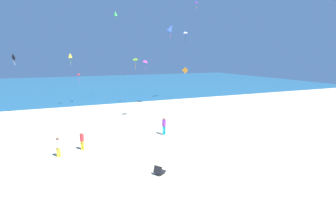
% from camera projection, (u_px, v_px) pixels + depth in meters
% --- Properties ---
extents(ground_plane, '(120.00, 120.00, 0.00)m').
position_uv_depth(ground_plane, '(148.00, 138.00, 21.86)').
color(ground_plane, beige).
extents(ocean_water, '(120.00, 60.00, 0.05)m').
position_uv_depth(ocean_water, '(93.00, 84.00, 65.09)').
color(ocean_water, '#236084').
rests_on(ocean_water, ground_plane).
extents(beach_chair_mid_beach, '(0.86, 0.83, 0.60)m').
position_uv_depth(beach_chair_mid_beach, '(159.00, 171.00, 14.96)').
color(beach_chair_mid_beach, black).
rests_on(beach_chair_mid_beach, ground_plane).
extents(person_0, '(0.42, 0.42, 1.48)m').
position_uv_depth(person_0, '(82.00, 139.00, 18.84)').
color(person_0, yellow).
rests_on(person_0, ground_plane).
extents(person_1, '(0.39, 0.39, 1.46)m').
position_uv_depth(person_1, '(58.00, 146.00, 17.52)').
color(person_1, yellow).
rests_on(person_1, ground_plane).
extents(person_3, '(0.42, 0.42, 1.66)m').
position_uv_depth(person_3, '(164.00, 125.00, 22.57)').
color(person_3, '#19ADB2').
rests_on(person_3, ground_plane).
extents(kite_white, '(0.86, 0.90, 1.70)m').
position_uv_depth(kite_white, '(185.00, 32.00, 39.59)').
color(kite_white, white).
extents(kite_green, '(0.71, 0.68, 1.23)m').
position_uv_depth(kite_green, '(115.00, 14.00, 38.72)').
color(kite_green, green).
extents(kite_red, '(0.54, 0.67, 1.52)m').
position_uv_depth(kite_red, '(78.00, 74.00, 37.28)').
color(kite_red, red).
extents(kite_blue, '(1.42, 1.26, 2.14)m').
position_uv_depth(kite_blue, '(171.00, 28.00, 33.69)').
color(kite_blue, blue).
extents(kite_purple, '(0.60, 0.74, 1.19)m').
position_uv_depth(kite_purple, '(197.00, 2.00, 36.16)').
color(kite_purple, purple).
extents(kite_black, '(0.51, 0.78, 1.38)m').
position_uv_depth(kite_black, '(14.00, 58.00, 28.81)').
color(kite_black, black).
extents(kite_orange, '(0.82, 0.76, 1.40)m').
position_uv_depth(kite_orange, '(185.00, 70.00, 41.60)').
color(kite_orange, orange).
extents(kite_lime, '(0.86, 0.75, 1.83)m').
position_uv_depth(kite_lime, '(135.00, 59.00, 36.43)').
color(kite_lime, '#99DB33').
extents(kite_magenta, '(0.86, 0.86, 1.39)m').
position_uv_depth(kite_magenta, '(146.00, 61.00, 27.25)').
color(kite_magenta, '#DB3DA8').
extents(kite_yellow, '(0.57, 0.62, 1.70)m').
position_uv_depth(kite_yellow, '(70.00, 56.00, 34.17)').
color(kite_yellow, yellow).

